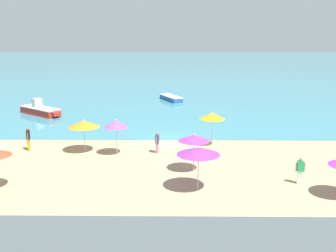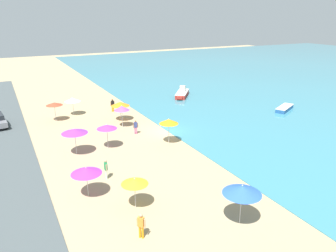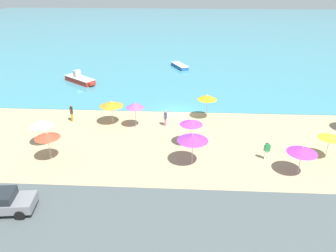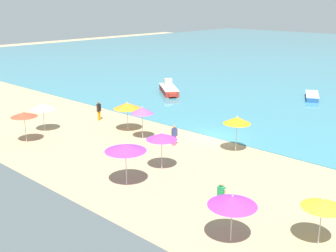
# 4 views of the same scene
# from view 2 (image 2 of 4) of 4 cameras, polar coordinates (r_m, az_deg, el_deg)

# --- Properties ---
(ground_plane) EXTENTS (160.00, 160.00, 0.00)m
(ground_plane) POSITION_cam_2_polar(r_m,az_deg,el_deg) (36.92, -0.06, -0.95)
(ground_plane) COLOR tan
(beach_umbrella_0) EXTENTS (2.20, 2.20, 2.31)m
(beach_umbrella_0) POSITION_cam_2_polar(r_m,az_deg,el_deg) (24.12, -14.06, -7.59)
(beach_umbrella_0) COLOR #B2B2B7
(beach_umbrella_0) RESTS_ON ground_plane
(beach_umbrella_1) EXTENTS (2.03, 2.03, 2.37)m
(beach_umbrella_1) POSITION_cam_2_polar(r_m,az_deg,el_deg) (44.15, -16.31, 4.42)
(beach_umbrella_1) COLOR #B2B2B7
(beach_umbrella_1) RESTS_ON ground_plane
(beach_umbrella_2) EXTENTS (2.28, 2.28, 2.43)m
(beach_umbrella_2) POSITION_cam_2_polar(r_m,az_deg,el_deg) (40.54, -8.32, 3.83)
(beach_umbrella_2) COLOR #B2B2B7
(beach_umbrella_2) RESTS_ON ground_plane
(beach_umbrella_3) EXTENTS (2.42, 2.42, 2.60)m
(beach_umbrella_3) POSITION_cam_2_polar(r_m,az_deg,el_deg) (31.43, -15.98, -0.84)
(beach_umbrella_3) COLOR #B2B2B7
(beach_umbrella_3) RESTS_ON ground_plane
(beach_umbrella_4) EXTENTS (2.43, 2.43, 2.71)m
(beach_umbrella_4) POSITION_cam_2_polar(r_m,az_deg,el_deg) (20.88, 12.78, -10.78)
(beach_umbrella_4) COLOR #B2B2B7
(beach_umbrella_4) RESTS_ON ground_plane
(beach_umbrella_5) EXTENTS (1.77, 1.77, 2.62)m
(beach_umbrella_5) POSITION_cam_2_polar(r_m,az_deg,el_deg) (38.05, -8.05, 3.10)
(beach_umbrella_5) COLOR #B2B2B7
(beach_umbrella_5) RESTS_ON ground_plane
(beach_umbrella_6) EXTENTS (1.84, 1.84, 2.24)m
(beach_umbrella_6) POSITION_cam_2_polar(r_m,az_deg,el_deg) (22.23, -5.83, -9.59)
(beach_umbrella_6) COLOR #B2B2B7
(beach_umbrella_6) RESTS_ON ground_plane
(beach_umbrella_7) EXTENTS (1.95, 1.95, 2.66)m
(beach_umbrella_7) POSITION_cam_2_polar(r_m,az_deg,el_deg) (32.81, 0.13, 0.80)
(beach_umbrella_7) COLOR #B2B2B7
(beach_umbrella_7) RESTS_ON ground_plane
(beach_umbrella_8) EXTENTS (1.98, 1.98, 2.42)m
(beach_umbrella_8) POSITION_cam_2_polar(r_m,az_deg,el_deg) (42.29, -19.20, 3.65)
(beach_umbrella_8) COLOR #B2B2B7
(beach_umbrella_8) RESTS_ON ground_plane
(beach_umbrella_9) EXTENTS (1.98, 1.98, 2.49)m
(beach_umbrella_9) POSITION_cam_2_polar(r_m,az_deg,el_deg) (32.23, -10.61, -0.12)
(beach_umbrella_9) COLOR #B2B2B7
(beach_umbrella_9) RESTS_ON ground_plane
(bather_0) EXTENTS (0.32, 0.55, 1.58)m
(bather_0) POSITION_cam_2_polar(r_m,az_deg,el_deg) (36.08, -5.66, -0.04)
(bather_0) COLOR #D25E8B
(bather_0) RESTS_ON ground_plane
(bather_1) EXTENTS (0.57, 0.25, 1.66)m
(bather_1) POSITION_cam_2_polar(r_m,az_deg,el_deg) (26.74, -10.77, -7.20)
(bather_1) COLOR silver
(bather_1) RESTS_ON ground_plane
(bather_2) EXTENTS (0.45, 0.41, 1.66)m
(bather_2) POSITION_cam_2_polar(r_m,az_deg,el_deg) (20.01, -4.71, -16.71)
(bather_2) COLOR orange
(bather_2) RESTS_ON ground_plane
(bather_3) EXTENTS (0.27, 0.57, 1.74)m
(bather_3) POSITION_cam_2_polar(r_m,az_deg,el_deg) (44.85, -9.63, 3.71)
(bather_3) COLOR orange
(bather_3) RESTS_ON ground_plane
(skiff_nearshore) EXTENTS (5.00, 4.33, 1.62)m
(skiff_nearshore) POSITION_cam_2_polar(r_m,az_deg,el_deg) (52.58, 2.48, 5.65)
(skiff_nearshore) COLOR #B02D23
(skiff_nearshore) RESTS_ON sea
(skiff_offshore) EXTENTS (2.94, 4.39, 0.56)m
(skiff_offshore) POSITION_cam_2_polar(r_m,az_deg,el_deg) (47.57, 19.66, 2.93)
(skiff_offshore) COLOR #265996
(skiff_offshore) RESTS_ON sea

